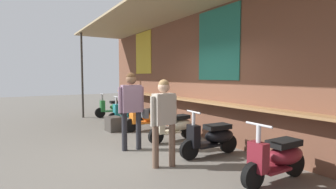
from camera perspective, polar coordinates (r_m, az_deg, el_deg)
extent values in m
plane|color=#605B54|center=(5.43, -3.84, -13.58)|extent=(37.99, 37.99, 0.00)
cube|color=brown|center=(6.38, 12.40, 5.32)|extent=(13.57, 0.25, 3.59)
cube|color=olive|center=(6.21, 10.27, -1.89)|extent=(12.21, 0.36, 0.05)
cube|color=gold|center=(9.78, -5.67, 9.41)|extent=(1.26, 0.02, 1.59)
cube|color=#236B5B|center=(6.37, 11.28, 11.15)|extent=(1.42, 0.02, 1.75)
cylinder|color=#332D28|center=(10.54, -18.98, 4.18)|extent=(0.08, 0.08, 3.40)
ellipsoid|color=#237533|center=(10.55, -11.28, -2.75)|extent=(0.42, 0.72, 0.30)
cube|color=black|center=(10.51, -11.56, -1.69)|extent=(0.34, 0.57, 0.10)
cube|color=#237533|center=(10.47, -13.10, -3.66)|extent=(0.41, 0.52, 0.04)
cube|color=#237533|center=(10.37, -14.72, -2.54)|extent=(0.29, 0.18, 0.44)
cylinder|color=#B7B7BC|center=(10.36, -14.74, -1.82)|extent=(0.07, 0.07, 0.70)
cylinder|color=#B7B7BC|center=(10.33, -14.77, 0.11)|extent=(0.46, 0.07, 0.04)
cylinder|color=black|center=(10.38, -15.23, -4.04)|extent=(0.13, 0.41, 0.40)
cylinder|color=black|center=(10.65, -9.97, -3.76)|extent=(0.13, 0.41, 0.40)
ellipsoid|color=#197075|center=(9.12, -7.82, -3.79)|extent=(0.40, 0.71, 0.30)
cube|color=black|center=(9.08, -8.12, -2.56)|extent=(0.32, 0.56, 0.10)
cube|color=#197075|center=(9.02, -9.87, -4.87)|extent=(0.39, 0.51, 0.04)
cube|color=#197075|center=(8.89, -11.71, -3.59)|extent=(0.28, 0.17, 0.44)
cylinder|color=#B7B7BC|center=(8.87, -11.72, -2.76)|extent=(0.07, 0.07, 0.70)
cylinder|color=#B7B7BC|center=(8.83, -11.75, -0.51)|extent=(0.46, 0.05, 0.04)
cylinder|color=black|center=(8.89, -12.29, -5.35)|extent=(0.11, 0.40, 0.40)
cylinder|color=black|center=(9.25, -6.37, -4.92)|extent=(0.11, 0.40, 0.40)
ellipsoid|color=orange|center=(7.85, -3.55, -5.05)|extent=(0.39, 0.71, 0.30)
cube|color=black|center=(7.80, -3.88, -3.62)|extent=(0.31, 0.56, 0.10)
cube|color=orange|center=(7.72, -5.82, -6.35)|extent=(0.39, 0.51, 0.04)
cube|color=orange|center=(7.55, -7.87, -4.91)|extent=(0.28, 0.17, 0.44)
cylinder|color=#B7B7BC|center=(7.53, -7.88, -3.94)|extent=(0.07, 0.07, 0.70)
cylinder|color=#B7B7BC|center=(7.49, -7.91, -1.28)|extent=(0.46, 0.04, 0.04)
cylinder|color=black|center=(7.56, -8.54, -6.99)|extent=(0.11, 0.40, 0.40)
cylinder|color=black|center=(8.01, -1.98, -6.31)|extent=(0.11, 0.40, 0.40)
ellipsoid|color=beige|center=(6.58, 2.79, -6.85)|extent=(0.42, 0.72, 0.30)
cube|color=black|center=(6.51, 2.45, -5.17)|extent=(0.33, 0.57, 0.10)
cube|color=beige|center=(6.40, 0.30, -8.52)|extent=(0.41, 0.52, 0.04)
cube|color=beige|center=(6.19, -1.97, -6.88)|extent=(0.29, 0.18, 0.44)
cylinder|color=#B7B7BC|center=(6.17, -1.97, -5.70)|extent=(0.07, 0.07, 0.70)
cylinder|color=#B7B7BC|center=(6.12, -1.98, -2.47)|extent=(0.46, 0.06, 0.04)
cylinder|color=black|center=(6.19, -2.75, -9.43)|extent=(0.12, 0.41, 0.40)
cylinder|color=black|center=(6.77, 4.47, -8.26)|extent=(0.12, 0.41, 0.40)
ellipsoid|color=black|center=(5.47, 11.60, -9.19)|extent=(0.43, 0.73, 0.30)
cube|color=black|center=(5.40, 11.22, -7.19)|extent=(0.34, 0.57, 0.10)
cube|color=black|center=(5.30, 8.58, -11.26)|extent=(0.42, 0.53, 0.04)
cube|color=black|center=(5.08, 5.83, -9.35)|extent=(0.29, 0.18, 0.44)
cylinder|color=#B7B7BC|center=(5.05, 5.84, -7.92)|extent=(0.07, 0.07, 0.70)
cylinder|color=#B7B7BC|center=(4.99, 5.87, -3.99)|extent=(0.46, 0.07, 0.04)
cylinder|color=black|center=(5.10, 4.85, -12.44)|extent=(0.13, 0.41, 0.40)
cylinder|color=black|center=(5.68, 13.57, -10.81)|extent=(0.13, 0.41, 0.40)
ellipsoid|color=maroon|center=(4.54, 25.23, -12.32)|extent=(0.40, 0.71, 0.30)
cube|color=black|center=(4.44, 24.94, -9.98)|extent=(0.32, 0.56, 0.10)
cube|color=maroon|center=(4.31, 22.42, -15.20)|extent=(0.40, 0.51, 0.04)
cube|color=maroon|center=(4.02, 19.83, -13.26)|extent=(0.29, 0.17, 0.44)
cylinder|color=#B7B7BC|center=(3.98, 19.88, -11.47)|extent=(0.07, 0.07, 0.70)
cylinder|color=#B7B7BC|center=(3.90, 20.00, -6.51)|extent=(0.46, 0.05, 0.04)
cylinder|color=black|center=(4.03, 18.77, -17.22)|extent=(0.11, 0.40, 0.40)
cylinder|color=black|center=(4.79, 26.91, -13.98)|extent=(0.11, 0.40, 0.40)
cylinder|color=#232328|center=(5.69, -9.90, -8.34)|extent=(0.12, 0.12, 0.86)
cylinder|color=#232328|center=(5.76, -6.72, -8.16)|extent=(0.12, 0.12, 0.86)
cube|color=gray|center=(5.62, -8.38, -0.94)|extent=(0.24, 0.45, 0.61)
sphere|color=brown|center=(5.59, -8.42, 3.47)|extent=(0.23, 0.23, 0.23)
sphere|color=#472D19|center=(5.59, -8.43, 3.89)|extent=(0.21, 0.21, 0.21)
cylinder|color=gray|center=(5.54, -10.87, -1.26)|extent=(0.08, 0.08, 0.57)
cylinder|color=gray|center=(5.70, -5.95, -1.06)|extent=(0.08, 0.08, 0.57)
cube|color=#4C4C51|center=(5.79, -5.34, -4.33)|extent=(0.27, 0.12, 0.20)
cylinder|color=brown|center=(4.61, -2.87, -11.72)|extent=(0.12, 0.12, 0.79)
cylinder|color=brown|center=(4.69, 0.93, -11.45)|extent=(0.12, 0.12, 0.79)
cube|color=#ADA393|center=(4.51, -0.96, -3.32)|extent=(0.22, 0.40, 0.56)
sphere|color=tan|center=(4.48, -0.97, 1.73)|extent=(0.21, 0.21, 0.21)
sphere|color=olive|center=(4.47, -0.97, 2.21)|extent=(0.20, 0.20, 0.20)
cylinder|color=#ADA393|center=(4.39, -3.55, -3.85)|extent=(0.08, 0.08, 0.53)
cylinder|color=#ADA393|center=(4.65, 1.48, -3.39)|extent=(0.08, 0.08, 0.53)
cube|color=#3D3833|center=(7.79, -12.33, -6.57)|extent=(0.50, 0.41, 0.43)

